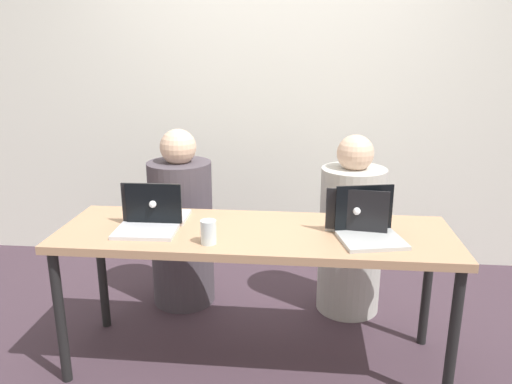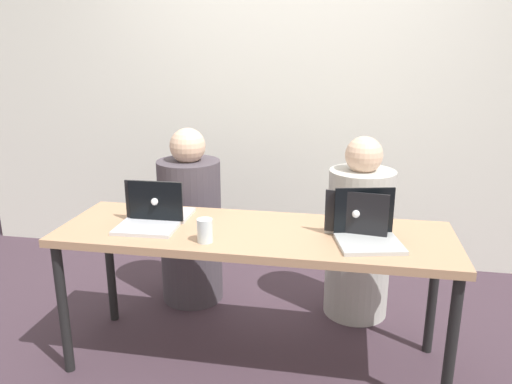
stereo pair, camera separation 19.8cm
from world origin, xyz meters
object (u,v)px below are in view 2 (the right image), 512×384
Objects in this scene: laptop_front_left at (149,218)px; water_glass_left at (205,232)px; laptop_back_left at (161,210)px; person_on_left at (191,226)px; laptop_front_right at (367,232)px; person_on_right at (359,238)px; laptop_back_right at (357,222)px.

water_glass_left is at bearing -25.61° from laptop_front_left.
laptop_back_left is 0.95× the size of laptop_front_left.
laptop_back_left is at bearing 82.02° from person_on_left.
laptop_back_left is 0.86× the size of laptop_front_right.
person_on_left reaches higher than water_glass_left.
person_on_right reaches higher than laptop_front_right.
water_glass_left is at bearing 28.22° from laptop_back_right.
laptop_back_right is at bearing 4.57° from laptop_front_left.
laptop_back_right is 0.74m from water_glass_left.
laptop_front_left is (0.00, -0.66, 0.28)m from person_on_left.
laptop_front_left is at bearing 27.90° from person_on_right.
person_on_left is at bearing -20.38° from laptop_back_right.
laptop_front_left is 2.70× the size of water_glass_left.
laptop_front_right is at bearing 116.46° from laptop_back_right.
person_on_left reaches higher than laptop_back_right.
person_on_left reaches higher than person_on_right.
laptop_front_right is at bearing 137.90° from person_on_left.
laptop_back_right is 1.07× the size of laptop_front_left.
laptop_back_right is at bearing 142.12° from person_on_left.
laptop_front_left is at bearing 156.44° from water_glass_left.
laptop_front_right is 0.14m from laptop_back_right.
laptop_back_right is 1.03m from laptop_front_left.
laptop_front_right reaches higher than laptop_back_right.
person_on_right is 3.36× the size of laptop_front_right.
laptop_back_left reaches higher than laptop_front_left.
person_on_right is at bearing 30.04° from laptop_front_left.
person_on_left is 3.52× the size of laptop_back_right.
water_glass_left is (-0.72, -0.81, 0.29)m from person_on_right.
laptop_back_left is at bearing 81.54° from laptop_front_left.
water_glass_left is at bearing 102.56° from person_on_left.
laptop_front_right is at bearing -2.57° from laptop_front_left.
person_on_right reaches higher than water_glass_left.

